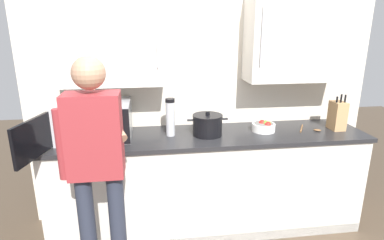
% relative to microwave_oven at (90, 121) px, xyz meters
% --- Properties ---
extents(back_wall_tiled, '(3.22, 0.44, 2.63)m').
position_rel_microwave_oven_xyz_m(back_wall_tiled, '(0.99, 0.25, 0.39)').
color(back_wall_tiled, beige).
rests_on(back_wall_tiled, ground_plane).
extents(counter_unit, '(2.77, 0.62, 0.92)m').
position_rel_microwave_oven_xyz_m(counter_unit, '(0.99, -0.03, -0.61)').
color(counter_unit, beige).
rests_on(counter_unit, ground_plane).
extents(microwave_oven, '(0.72, 0.83, 0.31)m').
position_rel_microwave_oven_xyz_m(microwave_oven, '(0.00, 0.00, 0.00)').
color(microwave_oven, '#B7BABF').
rests_on(microwave_oven, counter_unit).
extents(stock_pot, '(0.35, 0.26, 0.21)m').
position_rel_microwave_oven_xyz_m(stock_pot, '(0.98, -0.05, -0.06)').
color(stock_pot, black).
rests_on(stock_pot, counter_unit).
extents(wooden_spoon, '(0.21, 0.20, 0.02)m').
position_rel_microwave_oven_xyz_m(wooden_spoon, '(1.92, -0.05, -0.14)').
color(wooden_spoon, brown).
rests_on(wooden_spoon, counter_unit).
extents(fruit_bowl, '(0.21, 0.21, 0.10)m').
position_rel_microwave_oven_xyz_m(fruit_bowl, '(1.50, -0.01, -0.11)').
color(fruit_bowl, white).
rests_on(fruit_bowl, counter_unit).
extents(thermos_flask, '(0.08, 0.08, 0.32)m').
position_rel_microwave_oven_xyz_m(thermos_flask, '(0.66, -0.01, 0.01)').
color(thermos_flask, '#B7BABF').
rests_on(thermos_flask, counter_unit).
extents(knife_block, '(0.11, 0.15, 0.33)m').
position_rel_microwave_oven_xyz_m(knife_block, '(2.17, -0.05, -0.02)').
color(knife_block, tan).
rests_on(knife_block, counter_unit).
extents(person_figure, '(0.44, 0.51, 1.66)m').
position_rel_microwave_oven_xyz_m(person_figure, '(0.14, -0.67, -0.07)').
color(person_figure, '#282D3D').
rests_on(person_figure, ground_plane).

